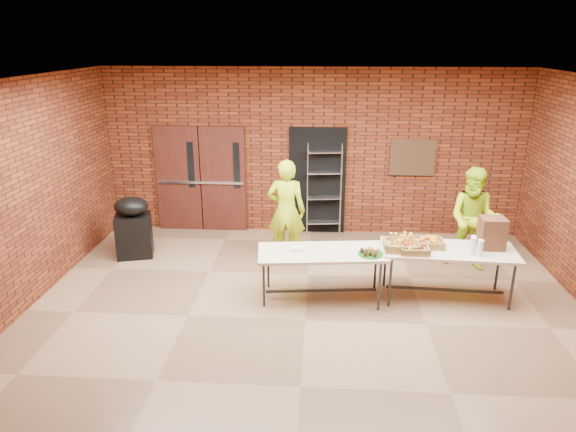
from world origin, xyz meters
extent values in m
cube|color=brown|center=(0.00, 0.00, -0.02)|extent=(8.00, 7.00, 0.04)
cube|color=silver|center=(0.00, 0.00, 3.22)|extent=(8.00, 7.00, 0.04)
cube|color=maroon|center=(0.00, 3.52, 1.60)|extent=(8.00, 0.04, 3.20)
cube|color=maroon|center=(0.00, -3.52, 1.60)|extent=(8.00, 0.04, 3.20)
cube|color=maroon|center=(-4.02, 0.00, 1.60)|extent=(0.04, 7.00, 3.20)
cube|color=#431D13|center=(-2.65, 3.44, 1.05)|extent=(0.88, 0.08, 2.10)
cube|color=#431D13|center=(-1.75, 3.44, 1.05)|extent=(0.88, 0.08, 2.10)
cube|color=black|center=(-2.37, 3.39, 1.35)|extent=(0.12, 0.02, 0.90)
cube|color=black|center=(-1.47, 3.39, 1.35)|extent=(0.12, 0.02, 0.90)
cube|color=#BBBAC2|center=(-2.20, 3.38, 1.00)|extent=(1.70, 0.04, 0.05)
cube|color=black|center=(0.10, 3.46, 1.05)|extent=(1.10, 0.06, 2.10)
cube|color=#452E1B|center=(1.90, 3.45, 1.55)|extent=(0.85, 0.04, 0.70)
cube|color=beige|center=(0.21, 0.65, 0.74)|extent=(1.92, 0.97, 0.04)
cube|color=#2D2D32|center=(0.21, 0.65, 0.12)|extent=(1.64, 0.22, 0.03)
cylinder|color=#2D2D32|center=(-0.61, 0.96, 0.36)|extent=(0.04, 0.04, 0.72)
cylinder|color=#2D2D32|center=(1.03, 0.96, 0.36)|extent=(0.04, 0.04, 0.72)
cylinder|color=#2D2D32|center=(-0.61, 0.34, 0.36)|extent=(0.04, 0.04, 0.72)
cylinder|color=#2D2D32|center=(1.03, 0.34, 0.36)|extent=(0.04, 0.04, 0.72)
cube|color=beige|center=(2.05, 0.79, 0.77)|extent=(1.96, 0.90, 0.04)
cube|color=#2D2D32|center=(2.05, 0.79, 0.13)|extent=(1.71, 0.13, 0.03)
cylinder|color=#2D2D32|center=(1.20, 1.11, 0.37)|extent=(0.04, 0.04, 0.75)
cylinder|color=#2D2D32|center=(2.91, 1.11, 0.37)|extent=(0.04, 0.04, 0.75)
cylinder|color=#2D2D32|center=(1.20, 0.47, 0.37)|extent=(0.04, 0.04, 0.75)
cylinder|color=#2D2D32|center=(2.91, 0.47, 0.37)|extent=(0.04, 0.04, 0.75)
cube|color=olive|center=(1.36, 0.72, 0.83)|extent=(0.49, 0.38, 0.08)
cube|color=olive|center=(1.77, 0.88, 0.82)|extent=(0.43, 0.34, 0.07)
cube|color=olive|center=(1.53, 0.62, 0.82)|extent=(0.41, 0.32, 0.06)
cylinder|color=#164F15|center=(0.91, 0.58, 0.77)|extent=(0.36, 0.36, 0.01)
cube|color=white|center=(-0.15, 0.64, 0.79)|extent=(0.17, 0.11, 0.06)
cube|color=#4E2C1B|center=(2.67, 0.88, 1.02)|extent=(0.35, 0.31, 0.46)
cylinder|color=white|center=(2.35, 0.63, 0.91)|extent=(0.08, 0.08, 0.25)
cylinder|color=white|center=(2.43, 0.57, 0.91)|extent=(0.08, 0.08, 0.24)
cylinder|color=white|center=(2.39, 0.80, 0.90)|extent=(0.07, 0.07, 0.21)
cube|color=black|center=(-3.11, 2.03, 0.38)|extent=(0.71, 0.63, 0.77)
ellipsoid|color=black|center=(-3.11, 2.03, 0.93)|extent=(0.70, 0.64, 0.33)
imported|color=#B3DD18|center=(-0.41, 2.05, 0.90)|extent=(0.69, 0.48, 1.80)
imported|color=#B3DD18|center=(2.71, 1.93, 0.87)|extent=(1.04, 0.94, 1.73)
camera|label=1|loc=(0.18, -6.24, 3.71)|focal=32.00mm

